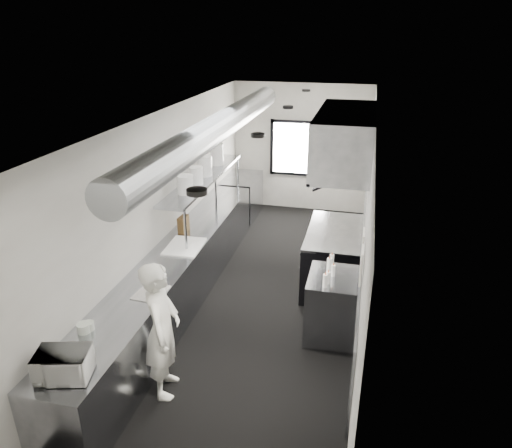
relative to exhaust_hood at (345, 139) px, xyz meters
The scene contains 35 objects.
floor 2.72m from the exhaust_hood, 147.45° to the right, with size 3.00×8.00×0.01m, color black.
ceiling 1.36m from the exhaust_hood, 147.45° to the right, with size 3.00×8.00×0.01m, color silver.
wall_back 3.62m from the exhaust_hood, 108.38° to the left, with size 3.00×0.02×2.80m, color beige.
wall_front 4.93m from the exhaust_hood, 103.13° to the right, with size 3.00×0.02×2.80m, color beige.
wall_left 2.87m from the exhaust_hood, 164.91° to the right, with size 0.02×8.00×2.80m, color beige.
wall_right 1.28m from the exhaust_hood, 60.05° to the right, with size 0.02×8.00×2.80m, color beige.
wall_cladding 1.92m from the exhaust_hood, 46.22° to the right, with size 0.03×5.50×1.10m, color gray.
hvac_duct 1.83m from the exhaust_hood, behind, with size 0.40×0.40×6.40m, color gray.
service_window 3.58m from the exhaust_hood, 108.57° to the left, with size 1.36×0.05×1.25m.
exhaust_hood is the anchor object (origin of this frame).
prep_counter 3.20m from the exhaust_hood, 151.89° to the right, with size 0.70×6.00×0.90m, color gray.
pass_shelf 2.46m from the exhaust_hood, behind, with size 0.45×3.00×0.68m.
range 1.92m from the exhaust_hood, behind, with size 0.88×1.60×0.94m.
bottle_station 2.39m from the exhaust_hood, 87.82° to the right, with size 0.65×0.80×0.90m, color gray.
far_work_table 3.88m from the exhaust_hood, 131.94° to the left, with size 0.70×1.20×0.90m, color gray.
notice_sheet_a 2.09m from the exhaust_hood, 78.88° to the right, with size 0.02×0.28×0.38m, color white.
notice_sheet_b 2.43m from the exhaust_hood, 80.58° to the right, with size 0.02×0.28×0.38m, color white.
line_cook 3.70m from the exhaust_hood, 120.37° to the right, with size 0.60×0.39×1.65m, color silver.
microwave 4.67m from the exhaust_hood, 119.88° to the right, with size 0.45×0.34×0.27m, color silver.
deli_tub_a 4.24m from the exhaust_hood, 127.32° to the right, with size 0.13×0.13×0.09m, color silver.
deli_tub_b 4.29m from the exhaust_hood, 127.20° to the right, with size 0.14×0.14×0.10m, color silver.
newspaper 3.46m from the exhaust_hood, 132.06° to the right, with size 0.34×0.42×0.01m, color silver.
small_plate 3.24m from the exhaust_hood, 138.79° to the right, with size 0.18×0.18×0.01m, color white.
pastry 3.22m from the exhaust_hood, 138.79° to the right, with size 0.10×0.10×0.10m, color #E1B276.
cutting_board 2.81m from the exhaust_hood, 154.81° to the right, with size 0.50×0.66×0.02m, color white.
knife_block 2.79m from the exhaust_hood, 168.67° to the right, with size 0.10×0.23×0.25m, color brown.
plate_stack_a 2.45m from the exhaust_hood, 166.17° to the right, with size 0.24×0.24×0.28m, color white.
plate_stack_b 2.38m from the exhaust_hood, behind, with size 0.22×0.22×0.28m, color white.
plate_stack_c 2.41m from the exhaust_hood, behind, with size 0.24×0.24×0.33m, color white.
plate_stack_d 2.62m from the exhaust_hood, 155.14° to the left, with size 0.25×0.25×0.38m, color white.
squeeze_bottle_a 2.20m from the exhaust_hood, 91.18° to the right, with size 0.06×0.06×0.18m, color white.
squeeze_bottle_b 2.13m from the exhaust_hood, 90.27° to the right, with size 0.06×0.06×0.17m, color white.
squeeze_bottle_c 1.97m from the exhaust_hood, 88.43° to the right, with size 0.05×0.05×0.16m, color white.
squeeze_bottle_d 1.88m from the exhaust_hood, 91.18° to the right, with size 0.06×0.06×0.19m, color white.
squeeze_bottle_e 1.79m from the exhaust_hood, 90.14° to the right, with size 0.06×0.06×0.18m, color white.
Camera 1 is at (1.41, -6.14, 3.93)m, focal length 32.98 mm.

